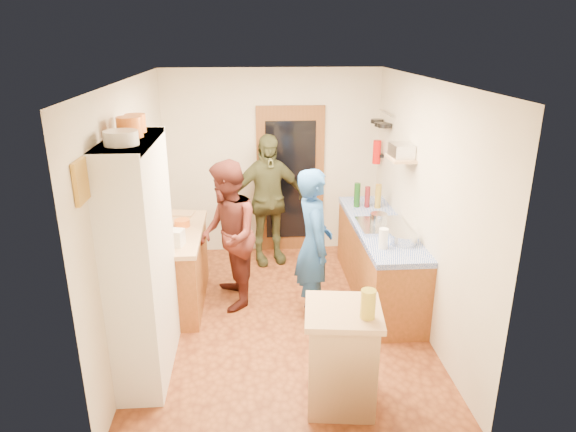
{
  "coord_description": "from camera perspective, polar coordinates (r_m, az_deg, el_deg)",
  "views": [
    {
      "loc": [
        -0.3,
        -5.06,
        3.01
      ],
      "look_at": [
        0.08,
        0.15,
        1.16
      ],
      "focal_mm": 32.0,
      "sensor_mm": 36.0,
      "label": 1
    }
  ],
  "objects": [
    {
      "name": "cutting_board",
      "position": [
        4.29,
        5.47,
        -10.09
      ],
      "size": [
        0.38,
        0.32,
        0.02
      ],
      "primitive_type": "cube",
      "rotation": [
        0.0,
        0.0,
        -0.12
      ],
      "color": "white",
      "rests_on": "island_top"
    },
    {
      "name": "chopping_board",
      "position": [
        6.5,
        -11.75,
        0.28
      ],
      "size": [
        0.33,
        0.26,
        0.02
      ],
      "primitive_type": "cube",
      "rotation": [
        0.0,
        0.0,
        -0.15
      ],
      "color": "tan",
      "rests_on": "left_counter_top"
    },
    {
      "name": "pot_on_hob",
      "position": [
        6.01,
        10.03,
        -0.29
      ],
      "size": [
        0.19,
        0.19,
        0.13
      ],
      "primitive_type": "cylinder",
      "color": "silver",
      "rests_on": "hob"
    },
    {
      "name": "hutch_top_shelf",
      "position": [
        4.45,
        -17.25,
        7.94
      ],
      "size": [
        0.4,
        1.14,
        0.04
      ],
      "primitive_type": "cube",
      "color": "white",
      "rests_on": "hutch_body"
    },
    {
      "name": "floor",
      "position": [
        5.9,
        -0.7,
        -11.26
      ],
      "size": [
        3.0,
        4.0,
        0.02
      ],
      "primitive_type": "cube",
      "color": "brown",
      "rests_on": "ground"
    },
    {
      "name": "door_frame",
      "position": [
        7.32,
        0.26,
        3.99
      ],
      "size": [
        0.95,
        0.06,
        2.1
      ],
      "primitive_type": "cube",
      "color": "brown",
      "rests_on": "ground"
    },
    {
      "name": "wall_shelf",
      "position": [
        5.9,
        12.42,
        6.26
      ],
      "size": [
        0.26,
        0.42,
        0.03
      ],
      "primitive_type": "cube",
      "color": "tan",
      "rests_on": "wall_right"
    },
    {
      "name": "wall_left",
      "position": [
        5.47,
        -16.73,
        0.48
      ],
      "size": [
        0.02,
        4.0,
        2.6
      ],
      "primitive_type": "cube",
      "color": "beige",
      "rests_on": "ground"
    },
    {
      "name": "radio",
      "position": [
        5.89,
        12.49,
        7.11
      ],
      "size": [
        0.24,
        0.31,
        0.15
      ],
      "primitive_type": "cube",
      "rotation": [
        0.0,
        0.0,
        0.06
      ],
      "color": "silver",
      "rests_on": "wall_shelf"
    },
    {
      "name": "wall_front",
      "position": [
        3.51,
        1.3,
        -9.61
      ],
      "size": [
        3.0,
        0.02,
        2.6
      ],
      "primitive_type": "cube",
      "color": "beige",
      "rests_on": "ground"
    },
    {
      "name": "person_left",
      "position": [
        5.88,
        -6.48,
        -2.02
      ],
      "size": [
        0.76,
        0.92,
        1.72
      ],
      "primitive_type": "imported",
      "rotation": [
        0.0,
        0.0,
        -1.43
      ],
      "color": "#491D19",
      "rests_on": "ground"
    },
    {
      "name": "oil_jar",
      "position": [
        4.09,
        8.89,
        -9.63
      ],
      "size": [
        0.13,
        0.13,
        0.24
      ],
      "primitive_type": "cylinder",
      "rotation": [
        0.0,
        0.0,
        -0.12
      ],
      "color": "#AD9E2D",
      "rests_on": "island_top"
    },
    {
      "name": "wall_right",
      "position": [
        5.64,
        14.75,
        1.23
      ],
      "size": [
        0.02,
        4.0,
        2.6
      ],
      "primitive_type": "cube",
      "color": "beige",
      "rests_on": "ground"
    },
    {
      "name": "orange_pot_b",
      "position": [
        4.73,
        -16.59,
        9.86
      ],
      "size": [
        0.18,
        0.18,
        0.16
      ],
      "primitive_type": "cylinder",
      "color": "orange",
      "rests_on": "hutch_top_shelf"
    },
    {
      "name": "hutch_body",
      "position": [
        4.77,
        -15.96,
        -4.85
      ],
      "size": [
        0.4,
        1.2,
        2.2
      ],
      "primitive_type": "cube",
      "color": "white",
      "rests_on": "ground"
    },
    {
      "name": "person_hob",
      "position": [
        5.58,
        3.27,
        -3.28
      ],
      "size": [
        0.44,
        0.64,
        1.7
      ],
      "primitive_type": "imported",
      "rotation": [
        0.0,
        0.0,
        1.63
      ],
      "color": "#1E498E",
      "rests_on": "ground"
    },
    {
      "name": "orange_bowl",
      "position": [
        6.09,
        -11.68,
        -0.76
      ],
      "size": [
        0.2,
        0.2,
        0.08
      ],
      "primitive_type": "cylinder",
      "rotation": [
        0.0,
        0.0,
        0.1
      ],
      "color": "orange",
      "rests_on": "left_counter_top"
    },
    {
      "name": "right_counter_base",
      "position": [
        6.31,
        9.98,
        -5.0
      ],
      "size": [
        0.6,
        2.2,
        0.84
      ],
      "primitive_type": "cube",
      "color": "#9D5326",
      "rests_on": "ground"
    },
    {
      "name": "island_base",
      "position": [
        4.5,
        5.96,
        -15.57
      ],
      "size": [
        0.61,
        0.61,
        0.86
      ],
      "primitive_type": "cube",
      "rotation": [
        0.0,
        0.0,
        -0.12
      ],
      "color": "tan",
      "rests_on": "ground"
    },
    {
      "name": "bottle_a",
      "position": [
        6.67,
        7.68,
        2.33
      ],
      "size": [
        0.09,
        0.09,
        0.32
      ],
      "primitive_type": "cylinder",
      "rotation": [
        0.0,
        0.0,
        -0.06
      ],
      "color": "#143F14",
      "rests_on": "right_counter_top"
    },
    {
      "name": "pan_hang_b",
      "position": [
        6.91,
        10.25,
        9.99
      ],
      "size": [
        0.16,
        0.16,
        0.05
      ],
      "primitive_type": "cylinder",
      "color": "black",
      "rests_on": "pan_rail"
    },
    {
      "name": "person_back",
      "position": [
        6.94,
        -2.22,
        1.8
      ],
      "size": [
        1.13,
        0.7,
        1.8
      ],
      "primitive_type": "imported",
      "rotation": [
        0.0,
        0.0,
        0.26
      ],
      "color": "#3B3D23",
      "rests_on": "ground"
    },
    {
      "name": "fire_extinguisher",
      "position": [
        7.13,
        9.84,
        7.02
      ],
      "size": [
        0.11,
        0.11,
        0.32
      ],
      "primitive_type": "cylinder",
      "color": "red",
      "rests_on": "wall_right"
    },
    {
      "name": "paper_towel",
      "position": [
        5.43,
        10.54,
        -2.46
      ],
      "size": [
        0.12,
        0.12,
        0.21
      ],
      "primitive_type": "cylinder",
      "rotation": [
        0.0,
        0.0,
        0.25
      ],
      "color": "white",
      "rests_on": "right_counter_top"
    },
    {
      "name": "mixing_bowl",
      "position": [
        5.6,
        12.73,
        -2.49
      ],
      "size": [
        0.36,
        0.36,
        0.11
      ],
      "primitive_type": "cylinder",
      "rotation": [
        0.0,
        0.0,
        -0.32
      ],
      "color": "silver",
      "rests_on": "right_counter_top"
    },
    {
      "name": "right_counter_top",
      "position": [
        6.14,
        10.22,
        -1.18
      ],
      "size": [
        0.62,
        2.22,
        0.06
      ],
      "primitive_type": "cube",
      "color": "#0125A3",
      "rests_on": "right_counter_base"
    },
    {
      "name": "pan_hang_a",
      "position": [
        6.72,
        10.67,
        9.87
      ],
      "size": [
        0.18,
        0.18,
        0.05
      ],
      "primitive_type": "cylinder",
      "color": "black",
      "rests_on": "pan_rail"
    },
    {
      "name": "bottle_c",
      "position": [
        6.67,
        9.98,
        2.18
      ],
      "size": [
        0.08,
        0.08,
        0.31
      ],
      "primitive_type": "cylinder",
      "rotation": [
        0.0,
        0.0,
        0.02
      ],
      "color": "olive",
      "rests_on": "right_counter_top"
    },
    {
      "name": "toaster",
      "position": [
        5.54,
        -12.72,
        -2.36
      ],
      "size": [
        0.27,
        0.21,
        0.18
      ],
      "primitive_type": "cube",
      "rotation": [
        0.0,
        0.0,
        -0.25
      ],
      "color": "white",
      "rests_on": "left_counter_top"
    },
    {
      "name": "wall_back",
      "position": [
        7.28,
        -1.73,
        5.93
      ],
      "size": [
        3.0,
        0.02,
        2.6
      ],
      "primitive_type": "cube",
      "color": "beige",
      "rests_on": "ground"
    },
    {
      "name": "pan_hang_c",
      "position": [
        7.1,
        9.86,
        10.34
      ],
      "size": [
        0.17,
        0.17,
        0.05
      ],
      "primitive_type": "cylinder",
      "color": "black",
      "rests_on": "pan_rail"
    },
    {
      "name": "orange_pot_a",
      "position": [
        4.5,
        -17.19,
        9.43
      ],
      "size": [
        0.21,
        0.21,
        0.17
      ],
      "primitive_type": "cylinder",
      "color": "orange",
      "rests_on": "hutch_top_shelf"
    },
    {
      "name": "hob",
      "position": [
        6.03,
        10.48,
        -1.08
      ],
      "size": [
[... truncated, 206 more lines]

